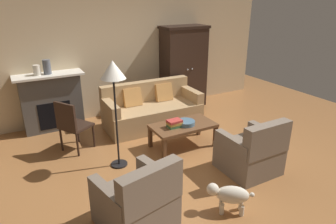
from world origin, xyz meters
TOP-DOWN VIEW (x-y plane):
  - ground_plane at (0.00, 0.00)m, footprint 9.60×9.60m
  - back_wall at (0.00, 2.55)m, footprint 7.20×0.10m
  - fireplace at (-1.55, 2.30)m, footprint 1.26×0.48m
  - armoire at (1.40, 2.22)m, footprint 1.06×0.57m
  - couch at (0.22, 1.51)m, footprint 1.93×0.88m
  - coffee_table at (0.28, 0.41)m, footprint 1.10×0.60m
  - fruit_bowl at (0.32, 0.38)m, footprint 0.31×0.31m
  - book_stack at (0.10, 0.38)m, footprint 0.26×0.18m
  - mantel_vase_cream at (-1.73, 2.28)m, footprint 0.13×0.13m
  - mantel_vase_slate at (-1.55, 2.28)m, footprint 0.14×0.14m
  - armchair_near_left at (-1.19, -1.01)m, footprint 0.91×0.91m
  - armchair_near_right at (0.75, -0.78)m, footprint 0.78×0.77m
  - side_chair_wooden at (-1.43, 1.16)m, footprint 0.60×0.60m
  - floor_lamp at (-0.92, 0.36)m, footprint 0.36×0.36m
  - dog at (-0.12, -1.34)m, footprint 0.49×0.41m

SIDE VIEW (x-z plane):
  - ground_plane at x=0.00m, z-range 0.00..0.00m
  - dog at x=-0.12m, z-range 0.05..0.44m
  - armchair_near_left at x=-1.19m, z-range -0.12..0.76m
  - armchair_near_right at x=0.75m, z-range -0.12..0.76m
  - couch at x=0.22m, z-range -0.11..0.75m
  - coffee_table at x=0.28m, z-range 0.16..0.58m
  - fruit_bowl at x=0.32m, z-range 0.42..0.49m
  - book_stack at x=0.10m, z-range 0.42..0.55m
  - side_chair_wooden at x=-1.43m, z-range 0.06..0.96m
  - fireplace at x=-1.55m, z-range 0.01..1.13m
  - armoire at x=1.40m, z-range 0.00..1.87m
  - mantel_vase_cream at x=-1.73m, z-range 1.12..1.31m
  - mantel_vase_slate at x=-1.55m, z-range 1.12..1.39m
  - back_wall at x=0.00m, z-range 0.00..2.80m
  - floor_lamp at x=-0.92m, z-range 0.61..2.27m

